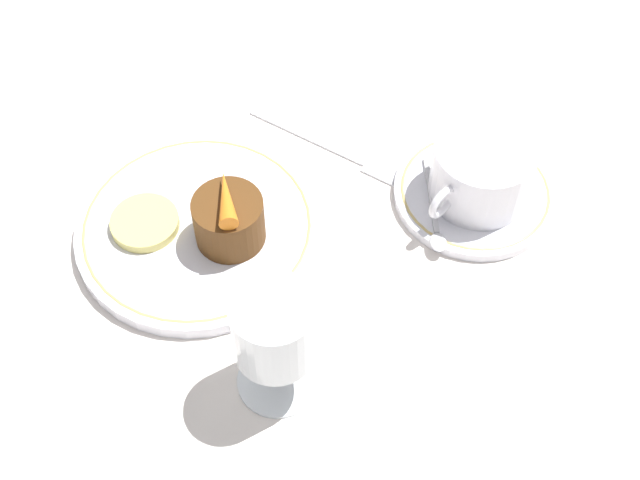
# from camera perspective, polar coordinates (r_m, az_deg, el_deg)

# --- Properties ---
(ground_plane) EXTENTS (3.00, 3.00, 0.00)m
(ground_plane) POSITION_cam_1_polar(r_m,az_deg,el_deg) (0.83, -7.27, -1.10)
(ground_plane) COLOR white
(dinner_plate) EXTENTS (0.23, 0.23, 0.01)m
(dinner_plate) POSITION_cam_1_polar(r_m,az_deg,el_deg) (0.85, -7.84, 0.72)
(dinner_plate) COLOR white
(dinner_plate) RESTS_ON ground_plane
(saucer) EXTENTS (0.16, 0.16, 0.01)m
(saucer) POSITION_cam_1_polar(r_m,az_deg,el_deg) (0.88, 9.86, 3.00)
(saucer) COLOR white
(saucer) RESTS_ON ground_plane
(coffee_cup) EXTENTS (0.12, 0.10, 0.06)m
(coffee_cup) POSITION_cam_1_polar(r_m,az_deg,el_deg) (0.85, 10.31, 4.43)
(coffee_cup) COLOR white
(coffee_cup) RESTS_ON saucer
(spoon) EXTENTS (0.08, 0.09, 0.00)m
(spoon) POSITION_cam_1_polar(r_m,az_deg,el_deg) (0.85, 7.31, 1.65)
(spoon) COLOR silver
(spoon) RESTS_ON saucer
(wine_glass) EXTENTS (0.07, 0.07, 0.12)m
(wine_glass) POSITION_cam_1_polar(r_m,az_deg,el_deg) (0.69, -2.92, -6.02)
(wine_glass) COLOR silver
(wine_glass) RESTS_ON ground_plane
(fork) EXTENTS (0.06, 0.19, 0.01)m
(fork) POSITION_cam_1_polar(r_m,az_deg,el_deg) (0.91, 1.71, 5.53)
(fork) COLOR silver
(fork) RESTS_ON ground_plane
(dessert_cake) EXTENTS (0.07, 0.07, 0.05)m
(dessert_cake) POSITION_cam_1_polar(r_m,az_deg,el_deg) (0.81, -5.85, 1.25)
(dessert_cake) COLOR #563314
(dessert_cake) RESTS_ON dinner_plate
(carrot_garnish) EXTENTS (0.05, 0.06, 0.02)m
(carrot_garnish) POSITION_cam_1_polar(r_m,az_deg,el_deg) (0.78, -6.04, 2.71)
(carrot_garnish) COLOR orange
(carrot_garnish) RESTS_ON dessert_cake
(pineapple_slice) EXTENTS (0.06, 0.06, 0.01)m
(pineapple_slice) POSITION_cam_1_polar(r_m,az_deg,el_deg) (0.84, -11.14, 1.09)
(pineapple_slice) COLOR #EFE075
(pineapple_slice) RESTS_ON dinner_plate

